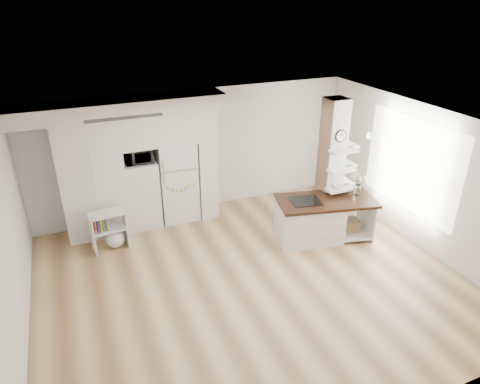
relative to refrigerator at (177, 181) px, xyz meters
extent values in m
cube|color=tan|center=(0.53, -2.68, -0.88)|extent=(7.00, 6.00, 0.01)
cube|color=white|center=(0.53, -2.68, 1.82)|extent=(7.00, 6.00, 0.04)
cube|color=silver|center=(0.53, 0.32, 0.47)|extent=(7.00, 0.04, 2.70)
cube|color=silver|center=(0.53, -5.68, 0.47)|extent=(7.00, 0.04, 2.70)
cube|color=silver|center=(-2.98, -2.68, 0.47)|extent=(0.04, 6.00, 2.70)
cube|color=silver|center=(4.03, -2.68, 0.47)|extent=(0.04, 6.00, 2.70)
cube|color=silver|center=(-1.68, -0.01, 0.32)|extent=(1.20, 0.65, 2.40)
cube|color=silver|center=(-0.75, -0.01, -0.17)|extent=(0.65, 0.65, 1.42)
cube|color=silver|center=(-0.75, -0.01, 1.20)|extent=(0.65, 0.65, 0.65)
cube|color=silver|center=(0.00, -0.01, 1.20)|extent=(0.85, 0.65, 0.65)
cube|color=silver|center=(0.62, -0.01, 0.32)|extent=(0.40, 0.65, 2.40)
cube|color=silver|center=(-0.97, -0.03, 1.67)|extent=(4.00, 0.70, 0.30)
cube|color=#262626|center=(-0.97, -0.37, 1.56)|extent=(1.40, 0.04, 0.06)
cube|color=white|center=(0.00, 0.00, 0.00)|extent=(0.78, 0.66, 1.75)
cube|color=#B2B2B7|center=(0.00, -0.34, 0.36)|extent=(0.78, 0.01, 0.03)
cube|color=silver|center=(2.82, -1.48, 0.47)|extent=(0.40, 0.40, 2.70)
cube|color=tan|center=(2.61, -1.48, 0.47)|extent=(0.02, 0.40, 2.70)
cube|color=tan|center=(2.82, -1.27, 0.47)|extent=(0.40, 0.02, 2.70)
cylinder|color=black|center=(2.82, -1.69, 1.14)|extent=(0.25, 0.03, 0.25)
cylinder|color=white|center=(2.82, -1.71, 1.14)|extent=(0.21, 0.01, 0.21)
plane|color=white|center=(4.00, -2.38, 0.62)|extent=(0.00, 2.40, 2.40)
cylinder|color=white|center=(2.23, -2.53, 1.24)|extent=(0.12, 0.12, 0.10)
cube|color=silver|center=(2.14, -1.87, -0.48)|extent=(1.38, 1.05, 0.79)
cube|color=silver|center=(3.02, -2.07, -0.77)|extent=(0.82, 0.93, 0.04)
cube|color=silver|center=(3.33, -2.14, -0.48)|extent=(0.21, 0.79, 0.79)
cube|color=#331A0F|center=(2.46, -1.95, -0.05)|extent=(2.04, 1.29, 0.06)
cube|color=black|center=(2.05, -1.85, -0.02)|extent=(0.66, 0.59, 0.01)
cube|color=olive|center=(2.97, -2.06, -0.63)|extent=(0.43, 0.36, 0.24)
cylinder|color=white|center=(3.13, -2.00, 0.09)|extent=(0.12, 0.12, 0.22)
cube|color=silver|center=(-1.85, -0.73, -0.49)|extent=(0.07, 0.38, 0.77)
cube|color=silver|center=(-1.24, -0.66, -0.49)|extent=(0.07, 0.38, 0.77)
cube|color=silver|center=(-1.55, -0.69, -0.12)|extent=(0.69, 0.44, 0.03)
cube|color=silver|center=(-1.55, -0.69, -0.46)|extent=(0.66, 0.44, 0.03)
sphere|color=white|center=(-1.46, -0.68, -0.69)|extent=(0.38, 0.38, 0.38)
imported|color=#286529|center=(3.52, -1.01, -0.64)|extent=(0.30, 0.27, 0.48)
imported|color=#286529|center=(2.42, -1.22, -0.65)|extent=(0.31, 0.31, 0.46)
imported|color=#2D2D2D|center=(-0.75, -0.06, 0.69)|extent=(0.54, 0.37, 0.30)
imported|color=#286529|center=(3.15, -1.38, 0.65)|extent=(0.27, 0.23, 0.30)
imported|color=white|center=(2.82, -1.78, 0.13)|extent=(0.22, 0.22, 0.05)
camera|label=1|loc=(-1.95, -8.15, 3.68)|focal=32.00mm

